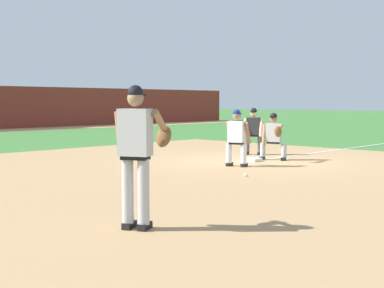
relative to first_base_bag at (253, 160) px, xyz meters
The scene contains 9 objects.
ground_plane 0.04m from the first_base_bag, ahead, with size 160.00×160.00×0.00m, color #3D7533.
infield_dirt_patch 4.13m from the first_base_bag, 153.54° to the right, with size 18.00×18.00×0.01m, color tan.
foul_line_stripe 5.74m from the first_base_bag, ahead, with size 11.48×0.10×0.00m, color white.
first_base_bag is the anchor object (origin of this frame).
baseball 3.07m from the first_base_bag, 146.06° to the right, with size 0.07×0.07×0.07m, color white.
pitcher 8.28m from the first_base_bag, 153.43° to the right, with size 0.83×0.59×1.86m.
first_baseman 0.95m from the first_base_bag, 23.40° to the right, with size 0.84×0.98×1.34m.
baserunner 1.49m from the first_base_bag, 162.07° to the right, with size 0.56×0.66×1.46m.
umpire 1.99m from the first_base_bag, 36.68° to the left, with size 0.61×0.67×1.46m.
Camera 1 is at (-11.81, -8.87, 1.65)m, focal length 50.00 mm.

